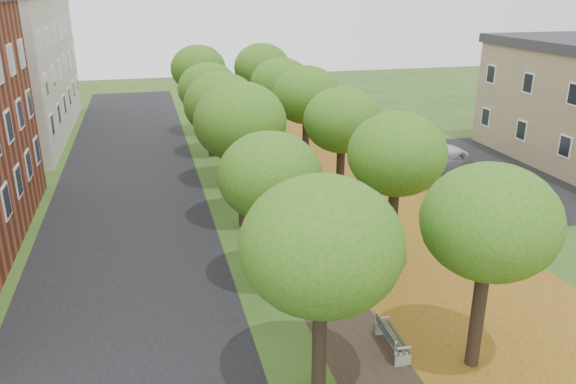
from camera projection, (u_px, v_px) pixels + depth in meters
ground at (391, 377)px, 16.21m from camera, size 120.00×120.00×0.00m
street_asphalt at (128, 212)px, 28.11m from camera, size 8.00×70.00×0.01m
footpath at (274, 199)px, 29.86m from camera, size 3.20×70.00×0.01m
leaf_verge at (362, 191)px, 31.02m from camera, size 7.50×70.00×0.01m
parking_lot at (487, 174)px, 33.92m from camera, size 9.00×16.00×0.01m
tree_row_west at (230, 117)px, 27.78m from camera, size 3.91×33.91×6.25m
tree_row_east at (322, 112)px, 28.90m from camera, size 3.91×33.91×6.25m
bench at (391, 338)px, 17.30m from camera, size 0.60×1.82×0.85m
car_silver at (525, 207)px, 26.87m from camera, size 4.24×2.36×1.37m
car_red at (480, 182)px, 30.38m from camera, size 4.26×2.60×1.32m
car_grey at (463, 172)px, 31.89m from camera, size 5.20×3.60×1.40m
car_white at (429, 152)px, 35.67m from camera, size 5.64×3.18×1.49m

